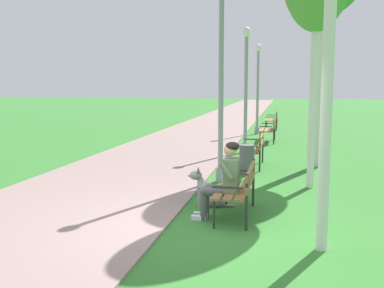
# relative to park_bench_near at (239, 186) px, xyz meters

# --- Properties ---
(ground_plane) EXTENTS (120.00, 120.00, 0.00)m
(ground_plane) POSITION_rel_park_bench_near_xyz_m (-0.59, -0.83, -0.51)
(ground_plane) COLOR #33752D
(paved_path) EXTENTS (3.87, 60.00, 0.04)m
(paved_path) POSITION_rel_park_bench_near_xyz_m (-2.92, 23.17, -0.49)
(paved_path) COLOR gray
(paved_path) RESTS_ON ground
(park_bench_near) EXTENTS (0.55, 1.50, 0.85)m
(park_bench_near) POSITION_rel_park_bench_near_xyz_m (0.00, 0.00, 0.00)
(park_bench_near) COLOR olive
(park_bench_near) RESTS_ON ground
(park_bench_mid) EXTENTS (0.55, 1.50, 0.85)m
(park_bench_mid) POSITION_rel_park_bench_near_xyz_m (-0.08, 4.62, 0.00)
(park_bench_mid) COLOR olive
(park_bench_mid) RESTS_ON ground
(park_bench_far) EXTENTS (0.55, 1.50, 0.85)m
(park_bench_far) POSITION_rel_park_bench_near_xyz_m (0.11, 9.85, 0.00)
(park_bench_far) COLOR olive
(park_bench_far) RESTS_ON ground
(park_bench_furthest) EXTENTS (0.55, 1.50, 0.85)m
(park_bench_furthest) POSITION_rel_park_bench_near_xyz_m (0.09, 14.65, 0.00)
(park_bench_furthest) COLOR olive
(park_bench_furthest) RESTS_ON ground
(person_seated_on_near_bench) EXTENTS (0.74, 0.49, 1.25)m
(person_seated_on_near_bench) POSITION_rel_park_bench_near_xyz_m (-0.21, -0.23, 0.17)
(person_seated_on_near_bench) COLOR #4C4C51
(person_seated_on_near_bench) RESTS_ON ground
(dog_grey) EXTENTS (0.83, 0.35, 0.71)m
(dog_grey) POSITION_rel_park_bench_near_xyz_m (-0.57, 0.49, -0.25)
(dog_grey) COLOR gray
(dog_grey) RESTS_ON ground
(lamp_post_near) EXTENTS (0.24, 0.24, 4.60)m
(lamp_post_near) POSITION_rel_park_bench_near_xyz_m (-0.68, 2.62, 1.86)
(lamp_post_near) COLOR gray
(lamp_post_near) RESTS_ON ground
(lamp_post_mid) EXTENTS (0.24, 0.24, 3.86)m
(lamp_post_mid) POSITION_rel_park_bench_near_xyz_m (-0.54, 7.09, 1.49)
(lamp_post_mid) COLOR gray
(lamp_post_mid) RESTS_ON ground
(lamp_post_far) EXTENTS (0.24, 0.24, 3.80)m
(lamp_post_far) POSITION_rel_park_bench_near_xyz_m (-0.51, 12.51, 1.46)
(lamp_post_far) COLOR gray
(lamp_post_far) RESTS_ON ground
(litter_bin) EXTENTS (0.36, 0.36, 0.70)m
(litter_bin) POSITION_rel_park_bench_near_xyz_m (-0.18, 3.60, -0.16)
(litter_bin) COLOR #515156
(litter_bin) RESTS_ON ground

